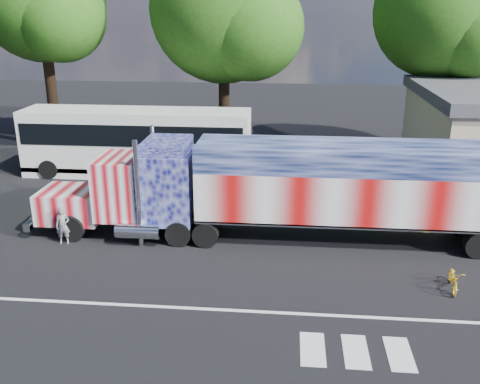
# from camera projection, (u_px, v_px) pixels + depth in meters

# --- Properties ---
(ground) EXTENTS (100.00, 100.00, 0.00)m
(ground) POSITION_uv_depth(u_px,v_px,m) (232.00, 267.00, 19.83)
(ground) COLOR black
(lane_markings) EXTENTS (30.00, 2.67, 0.01)m
(lane_markings) POSITION_uv_depth(u_px,v_px,m) (275.00, 326.00, 16.13)
(lane_markings) COLOR silver
(lane_markings) RESTS_ON ground
(semi_truck) EXTENTS (20.52, 3.24, 4.37)m
(semi_truck) POSITION_uv_depth(u_px,v_px,m) (300.00, 187.00, 21.49)
(semi_truck) COLOR black
(semi_truck) RESTS_ON ground
(coach_bus) EXTENTS (12.75, 2.97, 3.71)m
(coach_bus) POSITION_uv_depth(u_px,v_px,m) (137.00, 141.00, 30.17)
(coach_bus) COLOR white
(coach_bus) RESTS_ON ground
(woman) EXTENTS (0.63, 0.48, 1.53)m
(woman) POSITION_uv_depth(u_px,v_px,m) (63.00, 226.00, 21.55)
(woman) COLOR slate
(woman) RESTS_ON ground
(bicycle) EXTENTS (0.74, 1.58, 0.80)m
(bicycle) POSITION_uv_depth(u_px,v_px,m) (454.00, 279.00, 18.14)
(bicycle) COLOR gold
(bicycle) RESTS_ON ground
(tree_ne_a) EXTENTS (8.24, 7.85, 12.76)m
(tree_ne_a) POSITION_uv_depth(u_px,v_px,m) (442.00, 13.00, 31.79)
(tree_ne_a) COLOR black
(tree_ne_a) RESTS_ON ground
(tree_n_mid) EXTENTS (9.45, 9.00, 13.49)m
(tree_n_mid) POSITION_uv_depth(u_px,v_px,m) (226.00, 10.00, 32.60)
(tree_n_mid) COLOR black
(tree_n_mid) RESTS_ON ground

